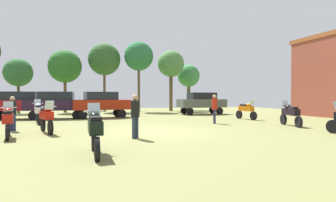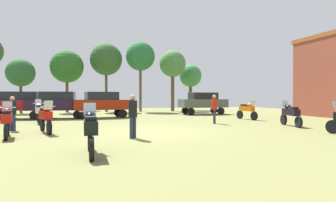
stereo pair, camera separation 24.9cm
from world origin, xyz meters
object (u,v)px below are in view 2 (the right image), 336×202
Objects in this scene: person_2 at (12,111)px; car_6 at (102,103)px; motorcycle_8 at (7,120)px; motorcycle_9 at (46,117)px; motorcycle_2 at (247,110)px; tree_1 at (106,60)px; car_2 at (58,103)px; car_1 at (203,102)px; tree_6 at (173,64)px; person_3 at (214,107)px; tree_7 at (190,76)px; tree_3 at (67,67)px; person_1 at (133,113)px; tree_5 at (21,73)px; motorcycle_3 at (39,112)px; motorcycle_7 at (290,113)px; tree_8 at (140,57)px; motorcycle_4 at (90,130)px; car_3 at (21,103)px.

car_6 is at bearing -94.02° from person_2.
motorcycle_9 is at bearing 33.50° from motorcycle_8.
tree_1 reaches higher than motorcycle_2.
car_2 is 3.18m from car_6.
tree_6 reaches higher than car_1.
tree_1 is at bearing -120.65° from motorcycle_9.
person_3 is (-3.56, -2.05, 0.32)m from motorcycle_2.
tree_7 is (4.66, 16.08, 3.03)m from person_3.
car_6 is at bearing -126.97° from motorcycle_9.
car_2 is 9.01m from tree_3.
car_2 is at bearing 96.33° from car_1.
car_1 is 2.50× the size of person_1.
motorcycle_3 is at bearing -74.52° from tree_5.
car_1 is at bearing 10.31° from motorcycle_3.
tree_6 reaches higher than tree_5.
motorcycle_7 is 0.50× the size of car_2.
car_2 reaches higher than motorcycle_2.
tree_8 is (4.05, 19.26, 4.97)m from person_1.
person_3 is (5.75, 4.55, 0.02)m from person_1.
person_3 is at bearing -148.90° from person_2.
tree_1 is (-5.30, 15.46, 4.57)m from person_3.
motorcycle_4 is 18.78m from car_1.
tree_3 reaches higher than motorcycle_8.
car_6 is at bearing -49.12° from tree_5.
motorcycle_4 is at bearing -167.76° from car_2.
tree_3 is (-3.97, -0.34, -0.91)m from tree_1.
person_2 is 0.23× the size of tree_1.
motorcycle_2 is 0.48× the size of car_3.
tree_7 is at bearing 3.95° from tree_3.
person_3 is at bearing 160.21° from car_1.
car_6 is at bearing 99.36° from car_1.
person_1 is 0.98× the size of person_3.
tree_8 reaches higher than person_1.
tree_6 reaches higher than motorcycle_4.
person_2 reaches higher than motorcycle_7.
tree_3 is at bearing 137.73° from motorcycle_7.
person_3 reaches higher than person_2.
car_2 reaches higher than motorcycle_9.
motorcycle_2 is at bearing -37.35° from tree_5.
motorcycle_3 is 1.07× the size of motorcycle_8.
person_3 is at bearing -83.40° from tree_8.
motorcycle_9 is 9.03m from car_6.
tree_3 is at bearing -16.74° from car_3.
tree_3 is (0.96, 12.04, 3.96)m from motorcycle_3.
tree_6 reaches higher than tree_7.
motorcycle_4 is 0.97× the size of motorcycle_7.
car_6 is (2.98, 8.51, 0.45)m from motorcycle_9.
motorcycle_3 is at bearing 172.46° from car_2.
motorcycle_9 reaches higher than motorcycle_4.
person_2 is (-0.37, 2.65, 0.25)m from motorcycle_8.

